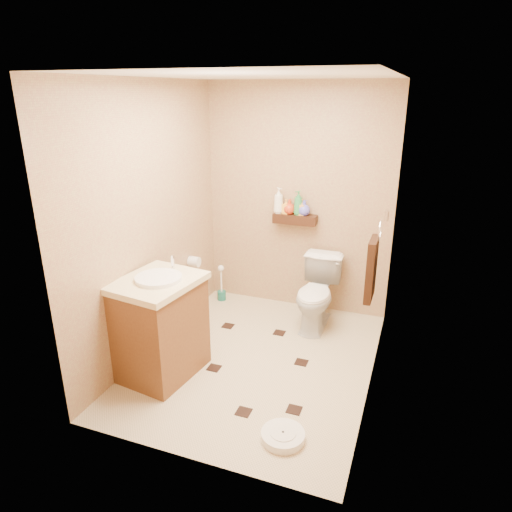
% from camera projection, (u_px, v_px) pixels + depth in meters
% --- Properties ---
extents(ground, '(2.50, 2.50, 0.00)m').
position_uv_depth(ground, '(257.00, 360.00, 4.12)').
color(ground, beige).
rests_on(ground, ground).
extents(wall_back, '(2.00, 0.04, 2.40)m').
position_uv_depth(wall_back, '(298.00, 201.00, 4.81)').
color(wall_back, tan).
rests_on(wall_back, ground).
extents(wall_front, '(2.00, 0.04, 2.40)m').
position_uv_depth(wall_front, '(181.00, 295.00, 2.61)').
color(wall_front, tan).
rests_on(wall_front, ground).
extents(wall_left, '(0.04, 2.50, 2.40)m').
position_uv_depth(wall_left, '(151.00, 222.00, 4.04)').
color(wall_left, tan).
rests_on(wall_left, ground).
extents(wall_right, '(0.04, 2.50, 2.40)m').
position_uv_depth(wall_right, '(383.00, 248.00, 3.38)').
color(wall_right, tan).
rests_on(wall_right, ground).
extents(ceiling, '(2.00, 2.50, 0.02)m').
position_uv_depth(ceiling, '(257.00, 75.00, 3.30)').
color(ceiling, silver).
rests_on(ceiling, wall_back).
extents(wall_shelf, '(0.46, 0.14, 0.10)m').
position_uv_depth(wall_shelf, '(295.00, 219.00, 4.80)').
color(wall_shelf, '#34190E').
rests_on(wall_shelf, wall_back).
extents(floor_accents, '(1.11, 1.35, 0.01)m').
position_uv_depth(floor_accents, '(259.00, 364.00, 4.06)').
color(floor_accents, black).
rests_on(floor_accents, ground).
extents(toilet, '(0.40, 0.70, 0.71)m').
position_uv_depth(toilet, '(317.00, 294.00, 4.62)').
color(toilet, white).
rests_on(toilet, ground).
extents(vanity, '(0.68, 0.78, 1.00)m').
position_uv_depth(vanity, '(160.00, 326.00, 3.81)').
color(vanity, brown).
rests_on(vanity, ground).
extents(bathroom_scale, '(0.41, 0.41, 0.06)m').
position_uv_depth(bathroom_scale, '(283.00, 436.00, 3.18)').
color(bathroom_scale, white).
rests_on(bathroom_scale, ground).
extents(toilet_brush, '(0.10, 0.10, 0.43)m').
position_uv_depth(toilet_brush, '(221.00, 288.00, 5.26)').
color(toilet_brush, '#196459').
rests_on(toilet_brush, ground).
extents(towel_ring, '(0.12, 0.30, 0.76)m').
position_uv_depth(towel_ring, '(372.00, 266.00, 3.72)').
color(towel_ring, silver).
rests_on(towel_ring, wall_right).
extents(toilet_paper, '(0.12, 0.11, 0.12)m').
position_uv_depth(toilet_paper, '(194.00, 262.00, 4.79)').
color(toilet_paper, white).
rests_on(toilet_paper, wall_left).
extents(bottle_a, '(0.14, 0.14, 0.27)m').
position_uv_depth(bottle_a, '(279.00, 200.00, 4.80)').
color(bottle_a, white).
rests_on(bottle_a, wall_shelf).
extents(bottle_b, '(0.08, 0.09, 0.15)m').
position_uv_depth(bottle_b, '(286.00, 206.00, 4.79)').
color(bottle_b, '#FFB135').
rests_on(bottle_b, wall_shelf).
extents(bottle_c, '(0.17, 0.17, 0.16)m').
position_uv_depth(bottle_c, '(289.00, 207.00, 4.78)').
color(bottle_c, red).
rests_on(bottle_c, wall_shelf).
extents(bottle_d, '(0.14, 0.14, 0.25)m').
position_uv_depth(bottle_d, '(298.00, 203.00, 4.73)').
color(bottle_d, '#2E8C4A').
rests_on(bottle_d, wall_shelf).
extents(bottle_e, '(0.08, 0.09, 0.17)m').
position_uv_depth(bottle_e, '(301.00, 207.00, 4.73)').
color(bottle_e, gold).
rests_on(bottle_e, wall_shelf).
extents(bottle_f, '(0.16, 0.16, 0.16)m').
position_uv_depth(bottle_f, '(304.00, 208.00, 4.73)').
color(bottle_f, '#5757DA').
rests_on(bottle_f, wall_shelf).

